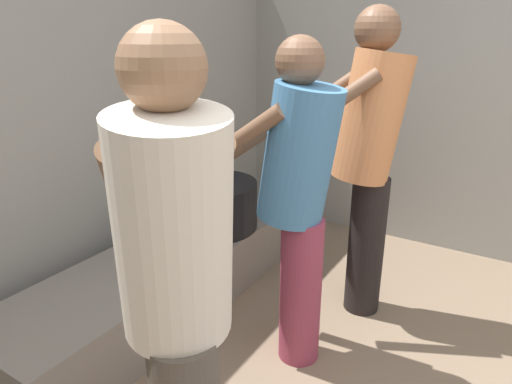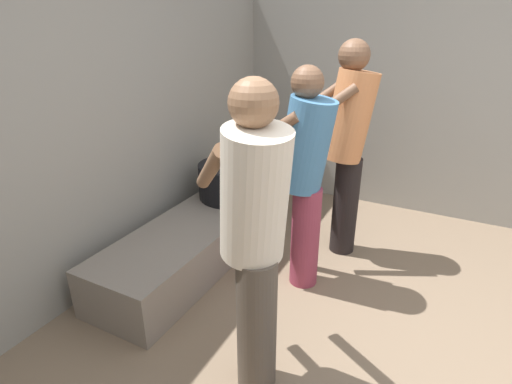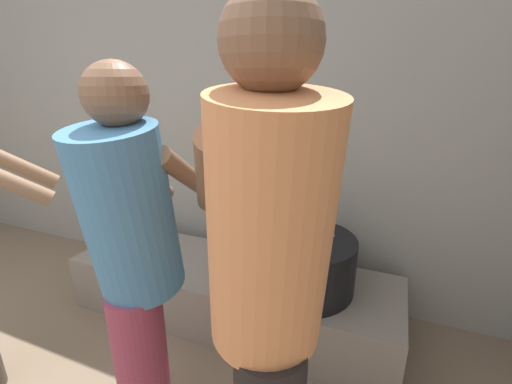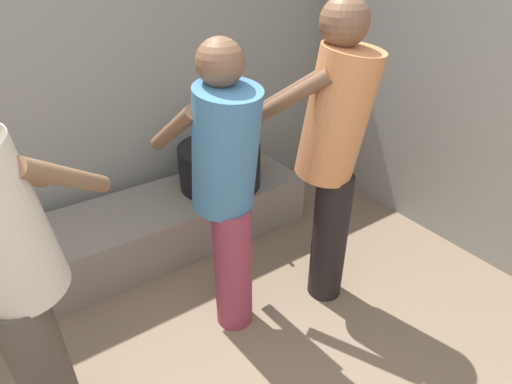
{
  "view_description": "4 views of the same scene",
  "coord_description": "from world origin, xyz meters",
  "px_view_note": "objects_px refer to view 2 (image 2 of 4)",
  "views": [
    {
      "loc": [
        -0.92,
        0.2,
        1.54
      ],
      "look_at": [
        0.59,
        1.14,
        0.9
      ],
      "focal_mm": 31.68,
      "sensor_mm": 36.0,
      "label": 1
    },
    {
      "loc": [
        -1.54,
        0.2,
        1.75
      ],
      "look_at": [
        0.78,
        1.4,
        0.64
      ],
      "focal_mm": 27.83,
      "sensor_mm": 36.0,
      "label": 2
    },
    {
      "loc": [
        1.59,
        0.2,
        1.49
      ],
      "look_at": [
        1.1,
        1.43,
        1.03
      ],
      "focal_mm": 24.29,
      "sensor_mm": 36.0,
      "label": 3
    },
    {
      "loc": [
        -0.07,
        -0.44,
        1.83
      ],
      "look_at": [
        1.1,
        1.26,
        0.61
      ],
      "focal_mm": 29.12,
      "sensor_mm": 36.0,
      "label": 4
    }
  ],
  "objects_px": {
    "cook_in_blue_shirt": "(304,169)",
    "cook_in_cream_shirt": "(254,230)",
    "cook_in_orange_shirt": "(347,139)",
    "cooking_pot_main": "(232,180)"
  },
  "relations": [
    {
      "from": "cook_in_blue_shirt",
      "to": "cook_in_cream_shirt",
      "type": "xyz_separation_m",
      "value": [
        -0.92,
        -0.11,
        0.02
      ]
    },
    {
      "from": "cook_in_blue_shirt",
      "to": "cook_in_orange_shirt",
      "type": "xyz_separation_m",
      "value": [
        0.55,
        -0.13,
        0.09
      ]
    },
    {
      "from": "cook_in_blue_shirt",
      "to": "cook_in_orange_shirt",
      "type": "distance_m",
      "value": 0.57
    },
    {
      "from": "cooking_pot_main",
      "to": "cook_in_blue_shirt",
      "type": "height_order",
      "value": "cook_in_blue_shirt"
    },
    {
      "from": "cook_in_orange_shirt",
      "to": "cook_in_cream_shirt",
      "type": "xyz_separation_m",
      "value": [
        -1.48,
        0.02,
        -0.06
      ]
    },
    {
      "from": "cooking_pot_main",
      "to": "cook_in_orange_shirt",
      "type": "bearing_deg",
      "value": -81.64
    },
    {
      "from": "cooking_pot_main",
      "to": "cook_in_orange_shirt",
      "type": "height_order",
      "value": "cook_in_orange_shirt"
    },
    {
      "from": "cooking_pot_main",
      "to": "cook_in_orange_shirt",
      "type": "xyz_separation_m",
      "value": [
        0.14,
        -0.93,
        0.45
      ]
    },
    {
      "from": "cook_in_cream_shirt",
      "to": "cooking_pot_main",
      "type": "bearing_deg",
      "value": 34.42
    },
    {
      "from": "cook_in_orange_shirt",
      "to": "cook_in_cream_shirt",
      "type": "distance_m",
      "value": 1.48
    }
  ]
}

